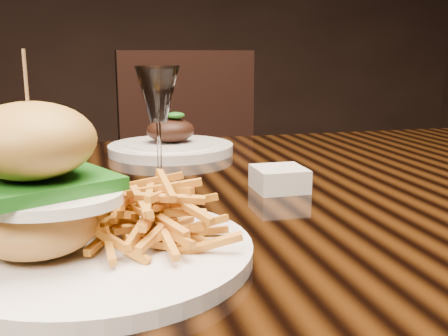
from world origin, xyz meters
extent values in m
cube|color=black|center=(0.00, 0.00, 0.73)|extent=(1.60, 0.90, 0.04)
cylinder|color=silver|center=(-0.17, -0.24, 0.76)|extent=(0.29, 0.29, 0.01)
ellipsoid|color=#9F6E33|center=(-0.22, -0.25, 0.79)|extent=(0.11, 0.11, 0.05)
ellipsoid|color=silver|center=(-0.20, -0.26, 0.82)|extent=(0.12, 0.10, 0.01)
ellipsoid|color=orange|center=(-0.18, -0.27, 0.82)|extent=(0.02, 0.02, 0.01)
cube|color=#22711C|center=(-0.22, -0.25, 0.83)|extent=(0.16, 0.15, 0.01)
ellipsoid|color=olive|center=(-0.22, -0.25, 0.87)|extent=(0.11, 0.11, 0.07)
cylinder|color=olive|center=(-0.22, -0.25, 0.90)|extent=(0.00, 0.00, 0.09)
cube|color=silver|center=(0.09, -0.04, 0.77)|extent=(0.09, 0.09, 0.03)
cylinder|color=white|center=(-0.07, 0.04, 0.75)|extent=(0.06, 0.06, 0.00)
cylinder|color=white|center=(-0.07, 0.04, 0.80)|extent=(0.01, 0.01, 0.09)
cone|color=white|center=(-0.07, 0.04, 0.89)|extent=(0.06, 0.06, 0.08)
cylinder|color=silver|center=(-0.02, 0.28, 0.76)|extent=(0.24, 0.24, 0.02)
cylinder|color=silver|center=(-0.02, 0.28, 0.76)|extent=(0.17, 0.17, 0.02)
ellipsoid|color=black|center=(-0.02, 0.28, 0.80)|extent=(0.09, 0.08, 0.05)
ellipsoid|color=#22711C|center=(-0.01, 0.27, 0.83)|extent=(0.04, 0.03, 0.01)
cube|color=black|center=(0.16, 0.80, 0.45)|extent=(0.49, 0.49, 0.06)
cube|color=black|center=(0.15, 1.01, 0.70)|extent=(0.46, 0.08, 0.50)
cylinder|color=black|center=(-0.02, 0.60, 0.23)|extent=(0.04, 0.04, 0.45)
cylinder|color=black|center=(0.36, 0.62, 0.23)|extent=(0.04, 0.04, 0.45)
cylinder|color=black|center=(-0.04, 0.98, 0.23)|extent=(0.04, 0.04, 0.45)
cylinder|color=black|center=(0.34, 1.00, 0.23)|extent=(0.04, 0.04, 0.45)
camera|label=1|loc=(-0.17, -0.73, 0.94)|focal=42.00mm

